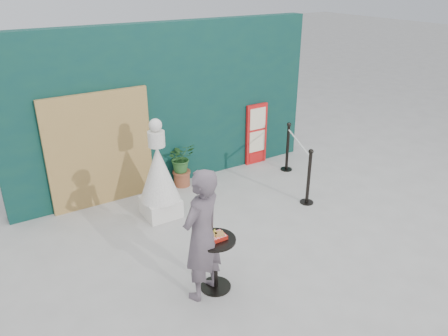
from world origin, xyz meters
TOP-DOWN VIEW (x-y plane):
  - ground at (0.00, 0.00)m, footprint 60.00×60.00m
  - back_wall at (0.00, 3.15)m, footprint 6.00×0.30m
  - bamboo_fence at (-1.40, 2.94)m, footprint 1.80×0.08m
  - woman at (-1.12, -0.09)m, footprint 0.75×0.64m
  - menu_board at (1.90, 2.95)m, footprint 0.50×0.07m
  - statue at (-0.75, 2.01)m, footprint 0.67×0.67m
  - cafe_table at (-0.93, -0.08)m, footprint 0.52×0.52m
  - food_basket at (-0.93, -0.08)m, footprint 0.26×0.19m
  - planter at (0.06, 2.82)m, footprint 0.51×0.44m
  - stanchion_barrier at (1.93, 1.66)m, footprint 0.84×1.54m

SIDE VIEW (x-z plane):
  - ground at x=0.00m, z-range 0.00..0.00m
  - stanchion_barrier at x=1.93m, z-range -0.02..1.01m
  - cafe_table at x=-0.93m, z-range 0.12..0.87m
  - planter at x=0.06m, z-range 0.07..0.93m
  - menu_board at x=1.90m, z-range 0.00..1.30m
  - statue at x=-0.75m, z-range -0.16..1.55m
  - food_basket at x=-0.93m, z-range 0.73..0.84m
  - woman at x=-1.12m, z-range 0.00..1.74m
  - bamboo_fence at x=-1.40m, z-range 0.00..2.00m
  - back_wall at x=0.00m, z-range 0.00..3.00m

